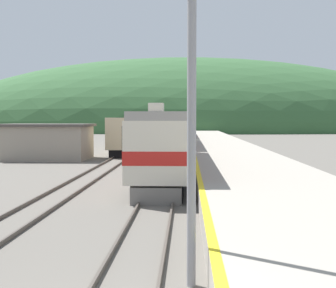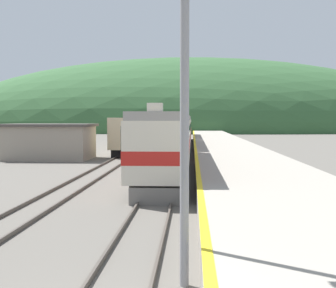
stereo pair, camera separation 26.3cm
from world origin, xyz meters
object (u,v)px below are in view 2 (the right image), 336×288
object	(u,v)px
carriage_second	(178,133)
express_train_lead_car	(167,143)
carriage_third	(182,128)
signal_mast_main	(185,23)
siding_train	(141,133)

from	to	relation	value
carriage_second	express_train_lead_car	bearing A→B (deg)	-90.00
carriage_second	carriage_third	size ratio (longest dim) A/B	1.00
carriage_second	signal_mast_main	world-z (taller)	signal_mast_main
express_train_lead_car	carriage_second	bearing A→B (deg)	90.00
siding_train	express_train_lead_car	bearing A→B (deg)	-80.70
signal_mast_main	siding_train	bearing A→B (deg)	97.32
express_train_lead_car	carriage_third	bearing A→B (deg)	90.00
carriage_second	signal_mast_main	distance (m)	41.42
carriage_third	signal_mast_main	xyz separation A→B (m)	(1.43, -63.98, 3.58)
siding_train	signal_mast_main	bearing A→B (deg)	-82.68
carriage_third	express_train_lead_car	bearing A→B (deg)	-90.00
signal_mast_main	express_train_lead_car	bearing A→B (deg)	94.25
express_train_lead_car	carriage_second	xyz separation A→B (m)	(0.00, 22.02, -0.01)
carriage_third	signal_mast_main	world-z (taller)	signal_mast_main
carriage_third	siding_train	distance (m)	16.07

